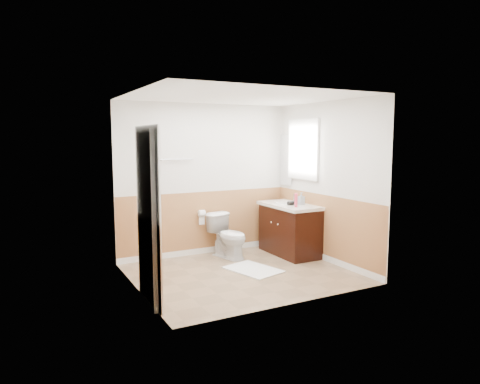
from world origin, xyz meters
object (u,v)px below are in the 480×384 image
toilet (229,236)px  bath_mat (253,270)px  soap_dispenser (301,199)px  vanity_cabinet (290,231)px  lotion_bottle (296,200)px

toilet → bath_mat: 0.88m
toilet → soap_dispenser: size_ratio=3.51×
toilet → vanity_cabinet: size_ratio=0.65×
lotion_bottle → soap_dispenser: bearing=37.5°
vanity_cabinet → soap_dispenser: soap_dispenser is taller
bath_mat → soap_dispenser: size_ratio=3.94×
vanity_cabinet → lotion_bottle: size_ratio=5.00×
vanity_cabinet → toilet: bearing=163.5°
bath_mat → vanity_cabinet: 1.18m
bath_mat → vanity_cabinet: vanity_cabinet is taller
bath_mat → soap_dispenser: soap_dispenser is taller
toilet → vanity_cabinet: (0.99, -0.29, 0.04)m
toilet → lotion_bottle: bearing=-49.3°
soap_dispenser → lotion_bottle: bearing=-142.5°
toilet → soap_dispenser: soap_dispenser is taller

